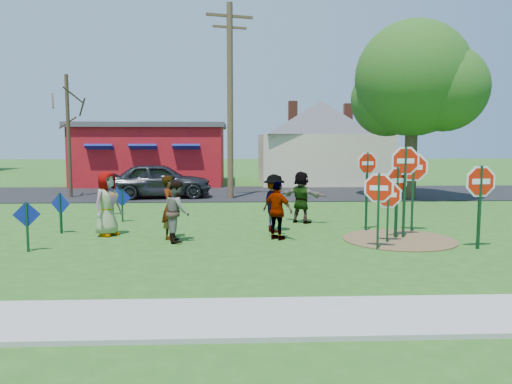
% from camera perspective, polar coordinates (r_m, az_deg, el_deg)
% --- Properties ---
extents(ground, '(120.00, 120.00, 0.00)m').
position_cam_1_polar(ground, '(15.14, -1.65, -4.89)').
color(ground, '#255919').
rests_on(ground, ground).
extents(sidewalk, '(22.00, 1.80, 0.08)m').
position_cam_1_polar(sidewalk, '(8.17, -0.93, -14.19)').
color(sidewalk, '#9E9E99').
rests_on(sidewalk, ground).
extents(road, '(120.00, 7.50, 0.04)m').
position_cam_1_polar(road, '(26.52, -2.00, -0.15)').
color(road, black).
rests_on(road, ground).
extents(dirt_patch, '(3.20, 3.20, 0.03)m').
position_cam_1_polar(dirt_patch, '(14.92, 16.03, -5.23)').
color(dirt_patch, brown).
rests_on(dirt_patch, ground).
extents(red_building, '(9.40, 7.69, 3.90)m').
position_cam_1_polar(red_building, '(33.30, -11.64, 4.34)').
color(red_building, '#A3101D').
rests_on(red_building, ground).
extents(cream_house, '(9.40, 9.40, 6.50)m').
position_cam_1_polar(cream_house, '(33.36, 7.43, 6.06)').
color(cream_house, beige).
rests_on(cream_house, ground).
extents(stop_sign_a, '(1.00, 0.37, 2.15)m').
position_cam_1_polar(stop_sign_a, '(13.27, 13.85, -0.24)').
color(stop_sign_a, '#103D20').
rests_on(stop_sign_a, ground).
extents(stop_sign_b, '(0.90, 0.30, 2.60)m').
position_cam_1_polar(stop_sign_b, '(15.86, 12.58, 2.36)').
color(stop_sign_b, '#103D20').
rests_on(stop_sign_b, ground).
extents(stop_sign_c, '(1.14, 0.08, 2.82)m').
position_cam_1_polar(stop_sign_c, '(14.99, 16.67, 2.35)').
color(stop_sign_c, '#103D20').
rests_on(stop_sign_c, ground).
extents(stop_sign_d, '(1.17, 0.26, 2.62)m').
position_cam_1_polar(stop_sign_d, '(16.11, 17.54, 2.10)').
color(stop_sign_d, '#103D20').
rests_on(stop_sign_d, ground).
extents(stop_sign_e, '(0.98, 0.21, 1.84)m').
position_cam_1_polar(stop_sign_e, '(14.22, 14.87, -0.80)').
color(stop_sign_e, '#103D20').
rests_on(stop_sign_e, ground).
extents(stop_sign_f, '(1.13, 0.13, 2.35)m').
position_cam_1_polar(stop_sign_f, '(14.19, 24.27, 0.53)').
color(stop_sign_f, '#103D20').
rests_on(stop_sign_f, ground).
extents(stop_sign_g, '(0.99, 0.50, 2.24)m').
position_cam_1_polar(stop_sign_g, '(14.90, 15.80, 0.61)').
color(stop_sign_g, '#103D20').
rests_on(stop_sign_g, ground).
extents(blue_diamond_a, '(0.66, 0.16, 1.30)m').
position_cam_1_polar(blue_diamond_a, '(14.00, -24.71, -3.01)').
color(blue_diamond_a, '#103D20').
rests_on(blue_diamond_a, ground).
extents(blue_diamond_b, '(0.64, 0.26, 1.26)m').
position_cam_1_polar(blue_diamond_b, '(16.33, -21.44, -1.75)').
color(blue_diamond_b, '#103D20').
rests_on(blue_diamond_b, ground).
extents(blue_diamond_c, '(0.62, 0.06, 1.16)m').
position_cam_1_polar(blue_diamond_c, '(17.96, -15.05, -1.08)').
color(blue_diamond_c, '#103D20').
rests_on(blue_diamond_c, ground).
extents(blue_diamond_d, '(0.66, 0.18, 1.26)m').
position_cam_1_polar(blue_diamond_d, '(19.82, -16.09, -0.29)').
color(blue_diamond_d, '#103D20').
rests_on(blue_diamond_d, ground).
extents(person_a, '(1.02, 1.12, 1.92)m').
position_cam_1_polar(person_a, '(15.48, -16.64, -1.30)').
color(person_a, '#4B6098').
rests_on(person_a, ground).
extents(person_b, '(0.52, 0.72, 1.83)m').
position_cam_1_polar(person_b, '(14.62, -9.80, -1.73)').
color(person_b, '#26665E').
rests_on(person_b, ground).
extents(person_c, '(0.81, 0.95, 1.72)m').
position_cam_1_polar(person_c, '(14.15, -9.00, -2.20)').
color(person_c, brown).
rests_on(person_c, ground).
extents(person_d, '(0.93, 1.29, 1.80)m').
position_cam_1_polar(person_d, '(15.44, 2.10, -1.30)').
color(person_d, '#38373C').
rests_on(person_d, ground).
extents(person_e, '(1.02, 0.94, 1.68)m').
position_cam_1_polar(person_e, '(14.26, 2.49, -2.16)').
color(person_e, '#452E59').
rests_on(person_e, ground).
extents(person_f, '(1.66, 1.38, 1.79)m').
position_cam_1_polar(person_f, '(17.22, 5.22, -0.59)').
color(person_f, '#215831').
rests_on(person_f, ground).
extents(suv, '(5.19, 2.55, 1.70)m').
position_cam_1_polar(suv, '(24.78, -10.98, 1.33)').
color(suv, '#302F34').
rests_on(suv, road).
extents(utility_pole, '(2.20, 0.73, 9.23)m').
position_cam_1_polar(utility_pole, '(24.10, -2.98, 10.74)').
color(utility_pole, '#4C3823').
rests_on(utility_pole, ground).
extents(leafy_tree, '(5.94, 5.42, 8.44)m').
position_cam_1_polar(leafy_tree, '(25.11, 17.80, 11.59)').
color(leafy_tree, '#382819').
rests_on(leafy_tree, ground).
extents(bare_tree_west, '(1.80, 1.80, 6.01)m').
position_cam_1_polar(bare_tree_west, '(26.14, -20.70, 7.87)').
color(bare_tree_west, '#382819').
rests_on(bare_tree_west, ground).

